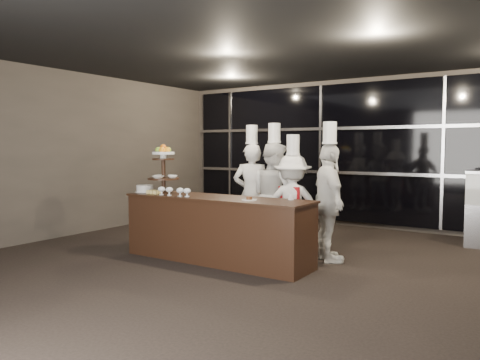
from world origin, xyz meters
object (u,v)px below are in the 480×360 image
Objects in this scene: chef_a at (252,193)px; chef_b at (274,195)px; display_stand at (163,166)px; chef_d at (329,202)px; chef_c at (293,204)px; buffet_counter at (217,229)px; layer_cake at (145,189)px.

chef_b is at bearing -8.50° from chef_a.
display_stand is 1.79m from chef_b.
chef_b is 1.01× the size of chef_d.
chef_c is at bearing -23.39° from chef_b.
buffet_counter is 1.44m from layer_cake.
buffet_counter is 1.63m from chef_d.
chef_a is at bearing 165.68° from chef_d.
layer_cake is at bearing -161.64° from chef_d.
chef_a is 0.92m from chef_c.
buffet_counter is 1.31m from chef_a.
chef_a is 1.00× the size of chef_d.
chef_a is at bearing 56.30° from display_stand.
chef_d is (1.52, -0.39, -0.01)m from chef_a.
chef_a is (0.82, 1.23, -0.47)m from display_stand.
buffet_counter is at bearing -147.86° from chef_d.
chef_b is 1.11m from chef_d.
chef_d is (1.06, -0.32, -0.01)m from chef_b.
layer_cake is 0.15× the size of chef_b.
display_stand is 2.05m from chef_c.
chef_d reaches higher than display_stand.
chef_a reaches higher than chef_c.
display_stand reaches higher than layer_cake.
chef_b reaches higher than chef_a.
chef_a reaches higher than layer_cake.
buffet_counter is at bearing -125.61° from chef_c.
chef_d reaches higher than buffet_counter.
chef_c is (0.70, 0.98, 0.30)m from buffet_counter.
display_stand is 0.41× the size of chef_c.
layer_cake is 0.17× the size of chef_c.
chef_a is (1.17, 1.28, -0.11)m from layer_cake.
chef_a is 0.47m from chef_b.
buffet_counter is 1.43× the size of chef_a.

